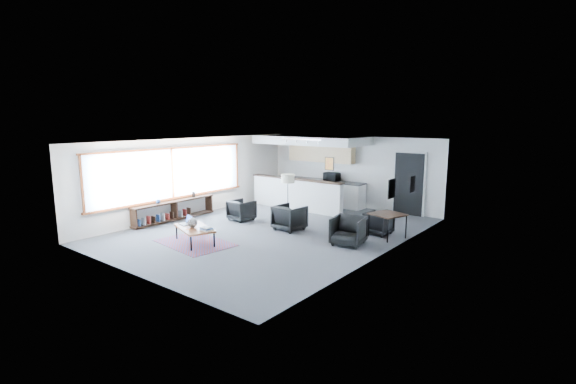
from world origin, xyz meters
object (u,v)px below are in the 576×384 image
Objects in this scene: coffee_table at (194,229)px; dining_chair_near at (348,232)px; dining_chair_far at (379,224)px; ceramic_pot at (192,223)px; microwave at (332,176)px; book_stack at (206,229)px; armchair_left at (242,209)px; armchair_right at (290,216)px; floor_lamp at (288,180)px; dining_table at (388,216)px; laptop at (187,222)px.

coffee_table is 2.11× the size of dining_chair_near.
dining_chair_near is 1.19× the size of dining_chair_far.
ceramic_pot is 0.45× the size of dining_chair_far.
book_stack is at bearing -86.62° from microwave.
armchair_right is (1.94, 0.02, 0.04)m from armchair_left.
floor_lamp is at bearing 84.35° from ceramic_pot.
ceramic_pot is at bearing -135.67° from dining_table.
dining_table is at bearing 48.10° from book_stack.
armchair_left reaches higher than dining_table.
armchair_right is at bearing 71.58° from laptop.
book_stack is 3.65m from dining_chair_near.
floor_lamp reaches higher than armchair_right.
dining_table is 4.53m from microwave.
armchair_right is 3.98m from microwave.
dining_chair_near is (3.65, 2.27, -0.15)m from laptop.
armchair_left is 4.02m from microwave.
dining_chair_near is at bearing 56.62° from coffee_table.
ceramic_pot is 2.74m from armchair_left.
armchair_left reaches higher than ceramic_pot.
book_stack is at bearing 55.87° from dining_chair_far.
book_stack is (0.50, 0.04, -0.09)m from ceramic_pot.
book_stack is (0.48, -0.01, 0.07)m from coffee_table.
dining_chair_near reaches higher than book_stack.
ceramic_pot is 0.26× the size of dining_table.
microwave reaches higher than book_stack.
dining_chair_near reaches higher than coffee_table.
armchair_right is at bearing 86.64° from coffee_table.
dining_table is at bearing 156.40° from dining_chair_far.
armchair_right is 0.81× the size of dining_table.
dining_table is (3.40, 0.09, -0.69)m from floor_lamp.
dining_chair_near is at bearing 40.70° from book_stack.
floor_lamp is (-0.81, 0.94, 0.89)m from armchair_right.
coffee_table is 0.99× the size of floor_lamp.
coffee_table is 2.83m from armchair_right.
dining_chair_far is (3.42, 3.85, -0.27)m from ceramic_pot.
microwave is at bearing -72.14° from armchair_right.
microwave is (-0.95, 3.80, 0.71)m from armchair_right.
book_stack is at bearing -131.90° from dining_table.
armchair_right is (1.55, 2.50, -0.09)m from laptop.
armchair_right is 1.45× the size of microwave.
coffee_table is 4.02m from dining_chair_near.
floor_lamp reaches higher than book_stack.
ceramic_pot is 0.89× the size of book_stack.
laptop is 2.94m from armchair_right.
dining_table is at bearing -37.11° from microwave.
dining_table is 1.79× the size of microwave.
microwave is (-0.29, 6.40, 0.65)m from book_stack.
armchair_right reaches higher than dining_chair_far.
dining_table is at bearing 53.85° from laptop.
armchair_left is at bearing 166.15° from dining_chair_near.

